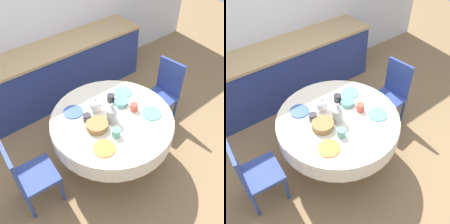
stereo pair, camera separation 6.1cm
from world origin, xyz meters
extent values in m
plane|color=#8E704C|center=(0.00, 0.00, 0.00)|extent=(12.00, 12.00, 0.00)
cube|color=silver|center=(0.00, 1.86, 1.30)|extent=(7.00, 0.05, 2.60)
cube|color=navy|center=(0.00, 1.53, 0.43)|extent=(3.20, 0.60, 0.85)
cube|color=tan|center=(0.00, 1.53, 0.87)|extent=(3.24, 0.64, 0.04)
cylinder|color=brown|center=(0.00, 0.00, 0.02)|extent=(0.44, 0.44, 0.04)
cylinder|color=brown|center=(0.00, 0.00, 0.28)|extent=(0.11, 0.11, 0.48)
cylinder|color=silver|center=(0.00, 0.00, 0.61)|extent=(1.39, 1.39, 0.18)
cylinder|color=silver|center=(0.00, 0.00, 0.72)|extent=(1.38, 1.38, 0.03)
cube|color=#2D428E|center=(0.95, 0.10, 0.43)|extent=(0.44, 0.44, 0.04)
cube|color=#2D428E|center=(1.13, 0.12, 0.70)|extent=(0.08, 0.38, 0.50)
cylinder|color=#2D428E|center=(0.80, -0.09, 0.20)|extent=(0.04, 0.04, 0.41)
cylinder|color=#2D428E|center=(0.76, 0.26, 0.20)|extent=(0.04, 0.04, 0.41)
cylinder|color=#2D428E|center=(1.15, -0.05, 0.20)|extent=(0.04, 0.04, 0.41)
cylinder|color=#2D428E|center=(1.11, 0.30, 0.20)|extent=(0.04, 0.04, 0.41)
cube|color=#2D428E|center=(-0.95, 0.08, 0.43)|extent=(0.43, 0.43, 0.04)
cube|color=#2D428E|center=(-1.14, 0.10, 0.70)|extent=(0.07, 0.38, 0.50)
cylinder|color=#2D428E|center=(-0.76, 0.24, 0.20)|extent=(0.04, 0.04, 0.41)
cylinder|color=#2D428E|center=(-0.79, -0.11, 0.20)|extent=(0.04, 0.04, 0.41)
cylinder|color=#2D428E|center=(-1.12, 0.27, 0.20)|extent=(0.04, 0.04, 0.41)
cylinder|color=#2D428E|center=(-1.15, -0.08, 0.20)|extent=(0.04, 0.04, 0.41)
cylinder|color=orange|center=(-0.34, -0.29, 0.74)|extent=(0.23, 0.23, 0.01)
cylinder|color=#5BA39E|center=(-0.14, -0.24, 0.78)|extent=(0.09, 0.09, 0.09)
cylinder|color=#60BCB7|center=(0.38, -0.24, 0.74)|extent=(0.23, 0.23, 0.01)
cylinder|color=#CC4C3D|center=(0.27, -0.07, 0.78)|extent=(0.09, 0.09, 0.09)
cylinder|color=#3856AD|center=(-0.29, 0.34, 0.74)|extent=(0.23, 0.23, 0.01)
cylinder|color=#28282D|center=(-0.24, 0.13, 0.78)|extent=(0.09, 0.09, 0.09)
cylinder|color=#60BCB7|center=(0.38, 0.24, 0.74)|extent=(0.23, 0.23, 0.01)
cylinder|color=#28282D|center=(0.16, 0.22, 0.78)|extent=(0.09, 0.09, 0.09)
cylinder|color=#B2B2B7|center=(-0.04, -0.05, 0.82)|extent=(0.12, 0.12, 0.18)
cone|color=#B2B2B7|center=(-0.04, -0.05, 0.93)|extent=(0.11, 0.11, 0.04)
sphere|color=#B2B2B7|center=(-0.04, -0.05, 0.97)|extent=(0.04, 0.04, 0.04)
cylinder|color=white|center=(-0.07, 0.20, 0.74)|extent=(0.08, 0.08, 0.01)
sphere|color=white|center=(-0.07, 0.20, 0.82)|extent=(0.15, 0.15, 0.15)
cylinder|color=white|center=(0.01, 0.20, 0.83)|extent=(0.09, 0.03, 0.05)
sphere|color=white|center=(-0.07, 0.20, 0.91)|extent=(0.03, 0.03, 0.03)
cylinder|color=olive|center=(-0.22, -0.03, 0.77)|extent=(0.24, 0.24, 0.08)
cylinder|color=#569993|center=(0.22, 0.10, 0.76)|extent=(0.16, 0.16, 0.06)
camera|label=1|loc=(-1.25, -1.51, 2.69)|focal=40.00mm
camera|label=2|loc=(-1.21, -1.55, 2.69)|focal=40.00mm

